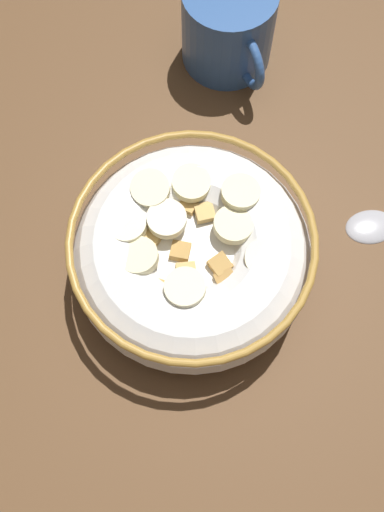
% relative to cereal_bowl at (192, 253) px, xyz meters
% --- Properties ---
extents(ground_plane, '(1.30, 1.30, 0.02)m').
position_rel_cereal_bowl_xyz_m(ground_plane, '(0.00, 0.00, -0.05)').
color(ground_plane, brown).
extents(cereal_bowl, '(0.18, 0.18, 0.07)m').
position_rel_cereal_bowl_xyz_m(cereal_bowl, '(0.00, 0.00, 0.00)').
color(cereal_bowl, white).
rests_on(cereal_bowl, ground_plane).
extents(coffee_mug, '(0.11, 0.08, 0.08)m').
position_rel_cereal_bowl_xyz_m(coffee_mug, '(-0.18, 0.12, 0.00)').
color(coffee_mug, '#335999').
rests_on(coffee_mug, ground_plane).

